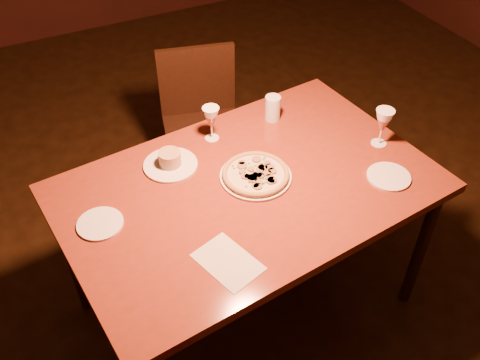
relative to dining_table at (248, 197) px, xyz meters
name	(u,v)px	position (x,y,z in m)	size (l,w,h in m)	color
floor	(274,307)	(0.11, -0.09, -0.75)	(7.00, 7.00, 0.00)	#321F10
dining_table	(248,197)	(0.00, 0.00, 0.00)	(1.64, 1.15, 0.83)	maroon
chair_far	(202,120)	(0.17, 0.91, -0.24)	(0.54, 0.54, 0.91)	black
pizza_plate	(256,174)	(0.05, 0.03, 0.09)	(0.30, 0.30, 0.03)	white
ramekin_saucer	(170,162)	(-0.25, 0.26, 0.10)	(0.24, 0.24, 0.07)	white
wine_glass_far	(211,123)	(0.00, 0.36, 0.16)	(0.08, 0.08, 0.17)	#BA574D
wine_glass_right	(382,127)	(0.66, -0.02, 0.16)	(0.08, 0.08, 0.18)	#BA574D
water_tumbler	(273,108)	(0.32, 0.37, 0.13)	(0.07, 0.07, 0.12)	silver
side_plate_left	(100,224)	(-0.61, 0.06, 0.08)	(0.18, 0.18, 0.01)	white
side_plate_near	(389,177)	(0.55, -0.23, 0.08)	(0.18, 0.18, 0.01)	white
menu_card	(228,262)	(-0.25, -0.33, 0.07)	(0.16, 0.24, 0.00)	beige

